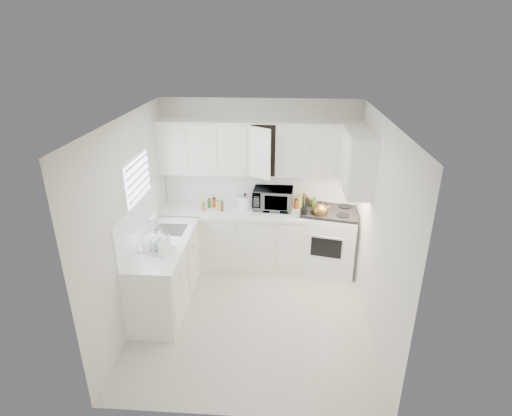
# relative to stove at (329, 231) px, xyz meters

# --- Properties ---
(floor) EXTENTS (3.20, 3.20, 0.00)m
(floor) POSITION_rel_stove_xyz_m (-1.10, -1.27, -0.64)
(floor) COLOR beige
(floor) RESTS_ON ground
(ceiling) EXTENTS (3.20, 3.20, 0.00)m
(ceiling) POSITION_rel_stove_xyz_m (-1.10, -1.27, 1.96)
(ceiling) COLOR white
(ceiling) RESTS_ON ground
(wall_back) EXTENTS (3.00, 0.00, 3.00)m
(wall_back) POSITION_rel_stove_xyz_m (-1.10, 0.33, 0.66)
(wall_back) COLOR silver
(wall_back) RESTS_ON ground
(wall_front) EXTENTS (3.00, 0.00, 3.00)m
(wall_front) POSITION_rel_stove_xyz_m (-1.10, -2.87, 0.66)
(wall_front) COLOR silver
(wall_front) RESTS_ON ground
(wall_left) EXTENTS (0.00, 3.20, 3.20)m
(wall_left) POSITION_rel_stove_xyz_m (-2.60, -1.27, 0.66)
(wall_left) COLOR silver
(wall_left) RESTS_ON ground
(wall_right) EXTENTS (0.00, 3.20, 3.20)m
(wall_right) POSITION_rel_stove_xyz_m (0.40, -1.27, 0.66)
(wall_right) COLOR silver
(wall_right) RESTS_ON ground
(window_blinds) EXTENTS (0.06, 0.96, 1.06)m
(window_blinds) POSITION_rel_stove_xyz_m (-2.58, -0.92, 0.91)
(window_blinds) COLOR white
(window_blinds) RESTS_ON wall_left
(lower_cabinets_back) EXTENTS (2.22, 0.60, 0.90)m
(lower_cabinets_back) POSITION_rel_stove_xyz_m (-1.49, 0.03, -0.19)
(lower_cabinets_back) COLOR silver
(lower_cabinets_back) RESTS_ON floor
(lower_cabinets_left) EXTENTS (0.60, 1.60, 0.90)m
(lower_cabinets_left) POSITION_rel_stove_xyz_m (-2.30, -1.07, -0.19)
(lower_cabinets_left) COLOR silver
(lower_cabinets_left) RESTS_ON floor
(countertop_back) EXTENTS (2.24, 0.64, 0.05)m
(countertop_back) POSITION_rel_stove_xyz_m (-1.49, 0.02, 0.28)
(countertop_back) COLOR white
(countertop_back) RESTS_ON lower_cabinets_back
(countertop_left) EXTENTS (0.64, 1.62, 0.05)m
(countertop_left) POSITION_rel_stove_xyz_m (-2.29, -1.07, 0.28)
(countertop_left) COLOR white
(countertop_left) RESTS_ON lower_cabinets_left
(backsplash_back) EXTENTS (2.98, 0.02, 0.55)m
(backsplash_back) POSITION_rel_stove_xyz_m (-1.10, 0.32, 0.58)
(backsplash_back) COLOR white
(backsplash_back) RESTS_ON wall_back
(backsplash_left) EXTENTS (0.02, 1.60, 0.55)m
(backsplash_left) POSITION_rel_stove_xyz_m (-2.59, -1.07, 0.58)
(backsplash_left) COLOR white
(backsplash_left) RESTS_ON wall_left
(upper_cabinets_back) EXTENTS (3.00, 0.33, 0.80)m
(upper_cabinets_back) POSITION_rel_stove_xyz_m (-1.10, 0.16, 0.86)
(upper_cabinets_back) COLOR silver
(upper_cabinets_back) RESTS_ON wall_back
(upper_cabinets_right) EXTENTS (0.33, 0.90, 0.80)m
(upper_cabinets_right) POSITION_rel_stove_xyz_m (0.24, -0.45, 0.86)
(upper_cabinets_right) COLOR silver
(upper_cabinets_right) RESTS_ON wall_right
(sink) EXTENTS (0.42, 0.38, 0.30)m
(sink) POSITION_rel_stove_xyz_m (-2.29, -0.72, 0.43)
(sink) COLOR gray
(sink) RESTS_ON countertop_left
(stove) EXTENTS (0.97, 0.85, 1.29)m
(stove) POSITION_rel_stove_xyz_m (0.00, 0.00, 0.00)
(stove) COLOR white
(stove) RESTS_ON floor
(tea_kettle) EXTENTS (0.34, 0.31, 0.27)m
(tea_kettle) POSITION_rel_stove_xyz_m (-0.18, -0.16, 0.43)
(tea_kettle) COLOR olive
(tea_kettle) RESTS_ON stove
(frying_pan) EXTENTS (0.27, 0.43, 0.04)m
(frying_pan) POSITION_rel_stove_xyz_m (0.18, 0.16, 0.32)
(frying_pan) COLOR black
(frying_pan) RESTS_ON stove
(microwave) EXTENTS (0.62, 0.37, 0.40)m
(microwave) POSITION_rel_stove_xyz_m (-0.88, 0.13, 0.51)
(microwave) COLOR gray
(microwave) RESTS_ON countertop_back
(rice_cooker) EXTENTS (0.26, 0.26, 0.24)m
(rice_cooker) POSITION_rel_stove_xyz_m (-1.32, 0.13, 0.42)
(rice_cooker) COLOR white
(rice_cooker) RESTS_ON countertop_back
(paper_towel) EXTENTS (0.12, 0.12, 0.27)m
(paper_towel) POSITION_rel_stove_xyz_m (-1.06, 0.25, 0.44)
(paper_towel) COLOR white
(paper_towel) RESTS_ON countertop_back
(utensil_crock) EXTENTS (0.13, 0.13, 0.35)m
(utensil_crock) POSITION_rel_stove_xyz_m (-0.42, -0.18, 0.48)
(utensil_crock) COLOR black
(utensil_crock) RESTS_ON countertop_back
(dish_rack) EXTENTS (0.45, 0.38, 0.21)m
(dish_rack) POSITION_rel_stove_xyz_m (-2.32, -1.30, 0.41)
(dish_rack) COLOR white
(dish_rack) RESTS_ON countertop_left
(spice_left_0) EXTENTS (0.06, 0.06, 0.13)m
(spice_left_0) POSITION_rel_stove_xyz_m (-1.95, 0.15, 0.37)
(spice_left_0) COLOR olive
(spice_left_0) RESTS_ON countertop_back
(spice_left_1) EXTENTS (0.06, 0.06, 0.13)m
(spice_left_1) POSITION_rel_stove_xyz_m (-1.87, 0.06, 0.37)
(spice_left_1) COLOR #397527
(spice_left_1) RESTS_ON countertop_back
(spice_left_2) EXTENTS (0.06, 0.06, 0.13)m
(spice_left_2) POSITION_rel_stove_xyz_m (-1.80, 0.15, 0.37)
(spice_left_2) COLOR #C3471A
(spice_left_2) RESTS_ON countertop_back
(spice_left_3) EXTENTS (0.06, 0.06, 0.13)m
(spice_left_3) POSITION_rel_stove_xyz_m (-1.72, 0.06, 0.37)
(spice_left_3) COLOR #EAF339
(spice_left_3) RESTS_ON countertop_back
(spice_left_4) EXTENTS (0.06, 0.06, 0.13)m
(spice_left_4) POSITION_rel_stove_xyz_m (-1.65, 0.15, 0.37)
(spice_left_4) COLOR brown
(spice_left_4) RESTS_ON countertop_back
(sauce_right_0) EXTENTS (0.06, 0.06, 0.19)m
(sauce_right_0) POSITION_rel_stove_xyz_m (-0.52, 0.19, 0.40)
(sauce_right_0) COLOR #C3471A
(sauce_right_0) RESTS_ON countertop_back
(sauce_right_1) EXTENTS (0.06, 0.06, 0.19)m
(sauce_right_1) POSITION_rel_stove_xyz_m (-0.46, 0.13, 0.40)
(sauce_right_1) COLOR #EAF339
(sauce_right_1) RESTS_ON countertop_back
(sauce_right_2) EXTENTS (0.06, 0.06, 0.19)m
(sauce_right_2) POSITION_rel_stove_xyz_m (-0.41, 0.19, 0.40)
(sauce_right_2) COLOR brown
(sauce_right_2) RESTS_ON countertop_back
(sauce_right_3) EXTENTS (0.06, 0.06, 0.19)m
(sauce_right_3) POSITION_rel_stove_xyz_m (-0.35, 0.13, 0.40)
(sauce_right_3) COLOR black
(sauce_right_3) RESTS_ON countertop_back
(sauce_right_4) EXTENTS (0.06, 0.06, 0.19)m
(sauce_right_4) POSITION_rel_stove_xyz_m (-0.30, 0.19, 0.40)
(sauce_right_4) COLOR olive
(sauce_right_4) RESTS_ON countertop_back
(sauce_right_5) EXTENTS (0.06, 0.06, 0.19)m
(sauce_right_5) POSITION_rel_stove_xyz_m (-0.24, 0.13, 0.40)
(sauce_right_5) COLOR #397527
(sauce_right_5) RESTS_ON countertop_back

